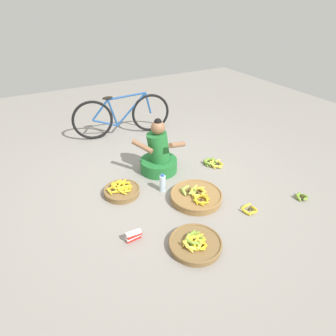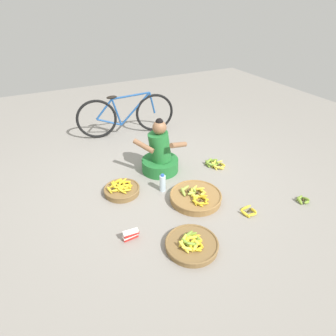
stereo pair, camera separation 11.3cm
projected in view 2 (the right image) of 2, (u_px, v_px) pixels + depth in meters
The scene contains 11 objects.
ground_plane at pixel (161, 183), 3.89m from camera, with size 10.00×10.00×0.00m, color gray.
vendor_woman_front at pixel (160, 155), 4.03m from camera, with size 0.70×0.55×0.80m.
bicycle_leaning at pixel (126, 115), 5.02m from camera, with size 1.69×0.32×0.73m.
banana_basket_near_vendor at pixel (122, 189), 3.68m from camera, with size 0.46×0.46×0.15m.
banana_basket_front_right at pixel (196, 197), 3.54m from camera, with size 0.64×0.64×0.17m.
banana_basket_front_center at pixel (192, 244), 2.90m from camera, with size 0.54×0.54×0.15m.
loose_bananas_front_left at pixel (303, 200), 3.54m from camera, with size 0.15×0.16×0.08m.
loose_bananas_near_bicycle at pixel (215, 164), 4.25m from camera, with size 0.27×0.32×0.10m.
loose_bananas_back_center at pixel (249, 212), 3.35m from camera, with size 0.19×0.18×0.07m.
water_bottle at pixel (163, 183), 3.69m from camera, with size 0.08×0.08×0.25m.
packet_carton_stack at pixel (131, 235), 2.99m from camera, with size 0.17×0.08×0.12m.
Camera 2 is at (-1.35, -2.90, 2.23)m, focal length 30.87 mm.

